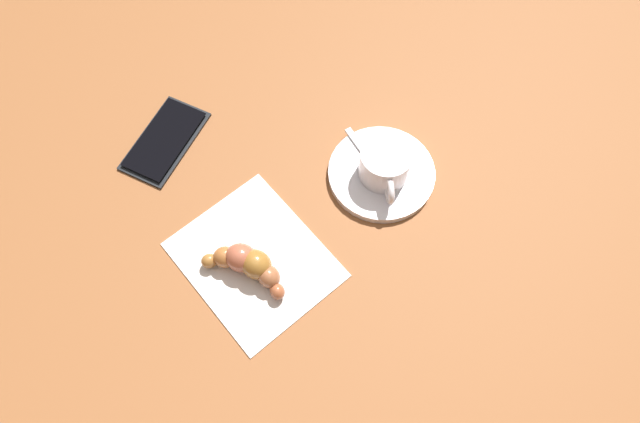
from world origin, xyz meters
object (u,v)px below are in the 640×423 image
object	(u,v)px
teaspoon	(380,173)
napkin	(255,260)
espresso_cup	(385,164)
saucer	(381,173)
croissant	(248,264)
cell_phone	(165,140)
sugar_packet	(391,151)

from	to	relation	value
teaspoon	napkin	distance (m)	0.20
espresso_cup	teaspoon	bearing A→B (deg)	139.83
saucer	croissant	xyz separation A→B (m)	(-0.21, 0.07, 0.02)
saucer	napkin	size ratio (longest dim) A/B	0.76
saucer	napkin	world-z (taller)	saucer
espresso_cup	croissant	distance (m)	0.22
espresso_cup	napkin	bearing A→B (deg)	158.75
espresso_cup	cell_phone	xyz separation A→B (m)	(-0.12, 0.28, -0.03)
saucer	teaspoon	xyz separation A→B (m)	(-0.01, 0.00, 0.01)
teaspoon	sugar_packet	xyz separation A→B (m)	(0.04, 0.00, 0.00)
saucer	teaspoon	bearing A→B (deg)	179.44
espresso_cup	croissant	bearing A→B (deg)	160.67
espresso_cup	cell_phone	size ratio (longest dim) A/B	0.58
napkin	croissant	size ratio (longest dim) A/B	1.59
croissant	napkin	bearing A→B (deg)	9.14
cell_phone	espresso_cup	bearing A→B (deg)	-67.39
saucer	teaspoon	distance (m)	0.01
saucer	croissant	distance (m)	0.22
teaspoon	croissant	size ratio (longest dim) A/B	0.96
croissant	espresso_cup	bearing A→B (deg)	-19.33
teaspoon	espresso_cup	bearing A→B (deg)	-40.17
sugar_packet	saucer	bearing A→B (deg)	68.65
teaspoon	croissant	bearing A→B (deg)	161.15
cell_phone	croissant	bearing A→B (deg)	-112.79
sugar_packet	cell_phone	world-z (taller)	sugar_packet
croissant	saucer	bearing A→B (deg)	-18.43
croissant	cell_phone	bearing A→B (deg)	67.21
espresso_cup	napkin	size ratio (longest dim) A/B	0.43
espresso_cup	croissant	size ratio (longest dim) A/B	0.68
saucer	napkin	xyz separation A→B (m)	(-0.19, 0.07, -0.00)
saucer	teaspoon	size ratio (longest dim) A/B	1.24
teaspoon	napkin	world-z (taller)	teaspoon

